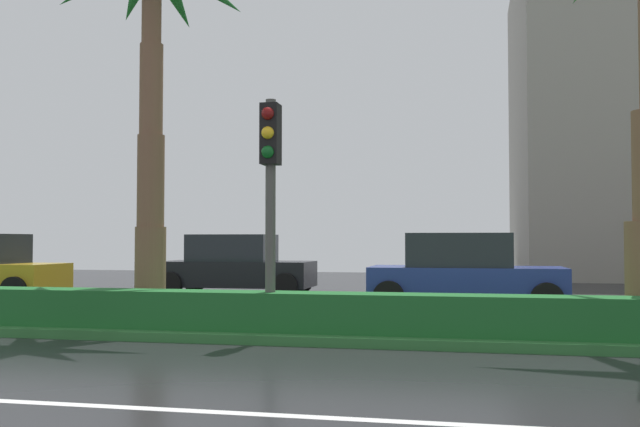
% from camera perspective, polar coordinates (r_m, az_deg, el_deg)
% --- Properties ---
extents(ground_plane, '(90.00, 42.00, 0.10)m').
position_cam_1_polar(ground_plane, '(14.29, -9.96, -8.58)').
color(ground_plane, black).
extents(median_strip, '(85.50, 4.00, 0.15)m').
position_cam_1_polar(median_strip, '(13.36, -11.56, -8.48)').
color(median_strip, '#2D6B33').
rests_on(median_strip, ground_plane).
extents(median_hedge, '(76.50, 0.70, 0.60)m').
position_cam_1_polar(median_hedge, '(12.05, -14.21, -7.36)').
color(median_hedge, '#1E6028').
rests_on(median_hedge, median_strip).
extents(palm_tree_centre_left, '(3.92, 3.90, 7.14)m').
position_cam_1_polar(palm_tree_centre_left, '(13.73, -13.26, 15.80)').
color(palm_tree_centre_left, brown).
rests_on(palm_tree_centre_left, median_strip).
extents(traffic_signal_median_right, '(0.28, 0.43, 3.63)m').
position_cam_1_polar(traffic_signal_median_right, '(11.22, -4.00, 3.42)').
color(traffic_signal_median_right, '#4C4C47').
rests_on(traffic_signal_median_right, median_strip).
extents(car_in_traffic_second, '(4.30, 2.02, 1.72)m').
position_cam_1_polar(car_in_traffic_second, '(20.56, -6.75, -4.17)').
color(car_in_traffic_second, black).
rests_on(car_in_traffic_second, ground_plane).
extents(car_in_traffic_third, '(4.30, 2.02, 1.72)m').
position_cam_1_polar(car_in_traffic_third, '(16.45, 11.43, -4.66)').
color(car_in_traffic_third, navy).
rests_on(car_in_traffic_third, ground_plane).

